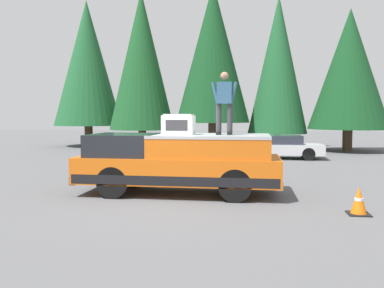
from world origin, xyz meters
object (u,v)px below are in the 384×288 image
object	(u,v)px
compressor_unit	(179,124)
traffic_cone	(359,202)
pickup_truck	(179,162)
person_on_truck_bed	(224,101)
parked_car_silver	(281,147)

from	to	relation	value
compressor_unit	traffic_cone	bearing A→B (deg)	-110.45
pickup_truck	compressor_unit	size ratio (longest dim) A/B	6.60
person_on_truck_bed	parked_car_silver	world-z (taller)	person_on_truck_bed
traffic_cone	person_on_truck_bed	bearing A→B (deg)	60.16
pickup_truck	compressor_unit	bearing A→B (deg)	-171.71
parked_car_silver	person_on_truck_bed	bearing A→B (deg)	166.77
compressor_unit	parked_car_silver	size ratio (longest dim) A/B	0.20
compressor_unit	pickup_truck	bearing A→B (deg)	8.29
pickup_truck	parked_car_silver	distance (m)	10.15
pickup_truck	person_on_truck_bed	world-z (taller)	person_on_truck_bed
person_on_truck_bed	parked_car_silver	size ratio (longest dim) A/B	0.41
person_on_truck_bed	parked_car_silver	distance (m)	9.95
pickup_truck	parked_car_silver	bearing A→B (deg)	-20.06
compressor_unit	traffic_cone	size ratio (longest dim) A/B	1.35
pickup_truck	parked_car_silver	xyz separation A→B (m)	(9.53, -3.48, -0.29)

